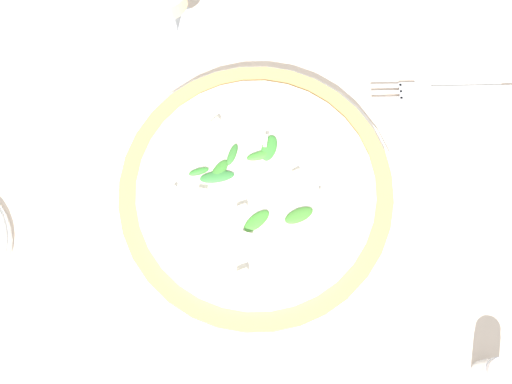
# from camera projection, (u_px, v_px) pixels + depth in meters

# --- Properties ---
(ground_plane) EXTENTS (6.00, 6.00, 0.00)m
(ground_plane) POSITION_uv_depth(u_px,v_px,m) (281.00, 227.00, 0.87)
(ground_plane) COLOR beige
(pizza_arugula_main) EXTENTS (0.35, 0.35, 0.05)m
(pizza_arugula_main) POSITION_uv_depth(u_px,v_px,m) (256.00, 195.00, 0.87)
(pizza_arugula_main) COLOR white
(pizza_arugula_main) RESTS_ON ground_plane
(napkin) EXTENTS (0.12, 0.08, 0.01)m
(napkin) POSITION_uv_depth(u_px,v_px,m) (457.00, 92.00, 0.92)
(napkin) COLOR silver
(napkin) RESTS_ON ground_plane
(fork) EXTENTS (0.20, 0.08, 0.00)m
(fork) POSITION_uv_depth(u_px,v_px,m) (452.00, 91.00, 0.92)
(fork) COLOR silver
(fork) RESTS_ON ground_plane
(shaker_pepper) EXTENTS (0.03, 0.03, 0.07)m
(shaker_pepper) POSITION_uv_depth(u_px,v_px,m) (493.00, 373.00, 0.79)
(shaker_pepper) COLOR silver
(shaker_pepper) RESTS_ON ground_plane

